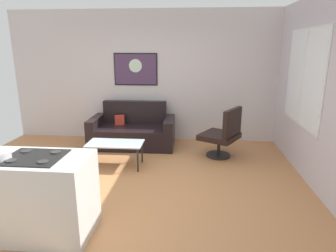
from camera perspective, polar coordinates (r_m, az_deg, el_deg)
The scene contains 9 objects.
ground at distance 4.58m, azimuth -6.16°, elevation -11.56°, with size 6.40×6.40×0.04m, color #BA7C4B.
back_wall at distance 6.53m, azimuth -2.39°, elevation 9.51°, with size 6.40×0.05×2.80m, color beige.
right_wall at distance 4.71m, azimuth 27.41°, elevation 5.73°, with size 0.05×6.40×2.80m, color silver.
couch at distance 6.26m, azimuth -6.81°, elevation -1.16°, with size 1.74×0.91×0.90m.
coffee_table at distance 5.18m, azimuth -10.18°, elevation -3.62°, with size 0.96×0.50×0.43m.
armchair at distance 5.59m, azimuth 10.66°, elevation -1.53°, with size 0.87×0.88×0.95m.
kitchen_counter at distance 3.76m, azimuth -28.03°, elevation -11.63°, with size 1.78×0.68×0.92m.
wall_painting at distance 6.54m, azimuth -6.27°, elevation 10.85°, with size 0.95×0.03×0.69m.
window at distance 5.24m, azimuth 24.78°, elevation 8.41°, with size 0.03×1.59×1.55m.
Camera 1 is at (0.84, -4.02, 2.02)m, focal length 31.55 mm.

